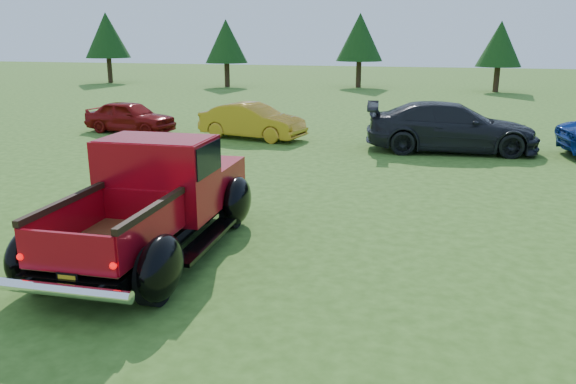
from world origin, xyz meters
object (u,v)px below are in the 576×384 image
object	(u,v)px
pickup_truck	(160,196)
tree_mid_right	(500,44)
tree_mid_left	(360,37)
show_car_yellow	(252,121)
tree_west	(226,41)
show_car_red	(130,117)
tree_far_west	(107,35)
show_car_grey	(451,127)

from	to	relation	value
pickup_truck	tree_mid_right	bearing A→B (deg)	73.59
tree_mid_left	show_car_yellow	size ratio (longest dim) A/B	1.35
tree_west	show_car_red	xyz separation A→B (m)	(3.72, -19.29, -2.53)
tree_far_west	show_car_grey	size ratio (longest dim) A/B	1.01
tree_far_west	tree_mid_right	xyz separation A→B (m)	(28.00, -0.00, -0.55)
tree_mid_left	pickup_truck	distance (m)	31.73
tree_mid_left	show_car_red	size ratio (longest dim) A/B	1.46
show_car_red	tree_mid_right	bearing A→B (deg)	-28.58
tree_west	show_car_grey	world-z (taller)	tree_west
tree_west	show_car_grey	size ratio (longest dim) A/B	0.89
tree_west	show_car_red	world-z (taller)	tree_west
pickup_truck	show_car_grey	xyz separation A→B (m)	(4.71, 9.80, -0.13)
show_car_grey	tree_far_west	bearing A→B (deg)	44.09
tree_far_west	show_car_red	distance (m)	24.67
tree_west	show_car_yellow	world-z (taller)	tree_west
pickup_truck	show_car_red	size ratio (longest dim) A/B	1.49
tree_far_west	tree_west	size ratio (longest dim) A/B	1.13
tree_mid_right	pickup_truck	bearing A→B (deg)	-103.94
show_car_red	show_car_grey	bearing A→B (deg)	-86.04
pickup_truck	tree_far_west	bearing A→B (deg)	121.22
tree_mid_left	show_car_red	distance (m)	22.11
tree_west	show_car_yellow	size ratio (longest dim) A/B	1.24
tree_far_west	show_car_red	bearing A→B (deg)	-55.92
show_car_red	show_car_grey	xyz separation A→B (m)	(11.39, -0.52, 0.17)
show_car_yellow	tree_mid_right	bearing A→B (deg)	-13.90
tree_mid_left	pickup_truck	xyz separation A→B (m)	(1.40, -31.60, -2.50)
tree_far_west	show_car_red	xyz separation A→B (m)	(13.72, -20.29, -2.94)
tree_far_west	tree_mid_left	xyz separation A→B (m)	(19.00, 1.00, -0.14)
tree_mid_left	pickup_truck	bearing A→B (deg)	-87.46
tree_mid_left	tree_far_west	bearing A→B (deg)	-176.99
tree_west	pickup_truck	bearing A→B (deg)	-70.64
tree_mid_right	show_car_yellow	size ratio (longest dim) A/B	1.19
pickup_truck	show_car_grey	world-z (taller)	pickup_truck
tree_far_west	show_car_grey	bearing A→B (deg)	-39.63
tree_mid_left	show_car_grey	size ratio (longest dim) A/B	0.97
tree_far_west	tree_mid_right	distance (m)	28.01
pickup_truck	tree_west	bearing A→B (deg)	106.89
pickup_truck	tree_mid_left	bearing A→B (deg)	90.07
tree_far_west	pickup_truck	bearing A→B (deg)	-56.31
tree_far_west	tree_west	world-z (taller)	tree_far_west
tree_west	show_car_grey	bearing A→B (deg)	-52.64
tree_west	tree_mid_right	world-z (taller)	tree_west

